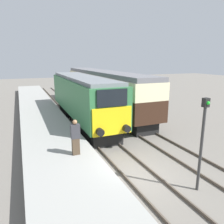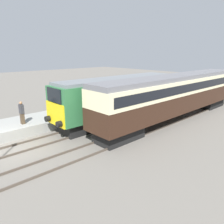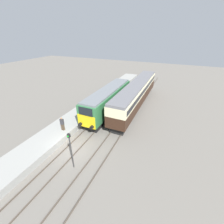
{
  "view_description": "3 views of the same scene",
  "coord_description": "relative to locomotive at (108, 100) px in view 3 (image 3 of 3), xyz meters",
  "views": [
    {
      "loc": [
        -4.86,
        -8.1,
        5.4
      ],
      "look_at": [
        0.0,
        3.31,
        2.4
      ],
      "focal_mm": 35.0,
      "sensor_mm": 36.0,
      "label": 1
    },
    {
      "loc": [
        13.95,
        -4.04,
        6.19
      ],
      "look_at": [
        1.7,
        7.31,
        1.6
      ],
      "focal_mm": 35.0,
      "sensor_mm": 36.0,
      "label": 2
    },
    {
      "loc": [
        9.31,
        -9.95,
        11.6
      ],
      "look_at": [
        1.7,
        7.31,
        1.6
      ],
      "focal_mm": 24.0,
      "sensor_mm": 36.0,
      "label": 3
    }
  ],
  "objects": [
    {
      "name": "person_on_platform",
      "position": [
        -2.57,
        -7.88,
        -0.53
      ],
      "size": [
        0.44,
        0.26,
        1.78
      ],
      "color": "#473828",
      "rests_on": "platform_left"
    },
    {
      "name": "platform_left",
      "position": [
        -3.3,
        -1.71,
        -1.82
      ],
      "size": [
        3.5,
        50.0,
        0.81
      ],
      "color": "gray",
      "rests_on": "ground_plane"
    },
    {
      "name": "rails_near_track",
      "position": [
        0.0,
        -4.71,
        -2.16
      ],
      "size": [
        1.51,
        60.0,
        0.14
      ],
      "color": "#4C4238",
      "rests_on": "ground_plane"
    },
    {
      "name": "rails_far_track",
      "position": [
        3.4,
        -4.71,
        -2.16
      ],
      "size": [
        1.5,
        60.0,
        0.14
      ],
      "color": "#4C4238",
      "rests_on": "ground_plane"
    },
    {
      "name": "passenger_carriage",
      "position": [
        3.4,
        4.19,
        0.32
      ],
      "size": [
        2.75,
        19.3,
        4.21
      ],
      "color": "black",
      "rests_on": "ground_plane"
    },
    {
      "name": "locomotive",
      "position": [
        0.0,
        0.0,
        0.0
      ],
      "size": [
        2.7,
        13.3,
        4.03
      ],
      "color": "black",
      "rests_on": "ground_plane"
    },
    {
      "name": "ground_plane",
      "position": [
        0.0,
        -9.71,
        -2.23
      ],
      "size": [
        120.0,
        120.0,
        0.0
      ],
      "primitive_type": "plane",
      "color": "slate"
    },
    {
      "name": "signal_post",
      "position": [
        1.7,
        -11.64,
        0.12
      ],
      "size": [
        0.24,
        0.28,
        3.96
      ],
      "color": "#333333",
      "rests_on": "ground_plane"
    }
  ]
}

